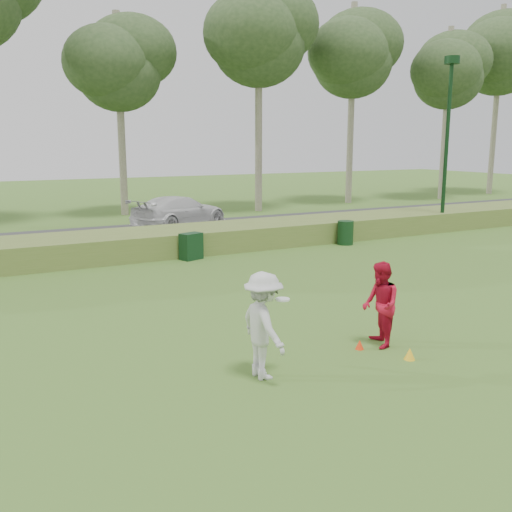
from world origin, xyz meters
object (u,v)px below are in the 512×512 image
player_white (264,326)px  cone_yellow (410,354)px  utility_cabinet (191,246)px  trash_bin (345,233)px  cone_orange (360,345)px  player_red (380,305)px  lamp_post (449,114)px  car_right (180,211)px

player_white → cone_yellow: size_ratio=8.13×
utility_cabinet → trash_bin: trash_bin is taller
cone_yellow → utility_cabinet: (-0.18, 11.35, 0.37)m
cone_orange → cone_yellow: (0.52, -0.94, 0.02)m
player_red → cone_yellow: (0.03, -0.90, -0.79)m
player_red → cone_yellow: size_ratio=7.46×
utility_cabinet → player_white: bearing=-123.3°
utility_cabinet → lamp_post: bearing=-15.6°
player_red → trash_bin: player_red is taller
player_white → player_red: bearing=-84.4°
trash_bin → car_right: (-4.52, 7.81, 0.34)m
lamp_post → trash_bin: bearing=-172.5°
player_white → cone_yellow: (3.00, -0.62, -0.87)m
cone_orange → utility_cabinet: (0.34, 10.41, 0.39)m
cone_orange → lamp_post: bearing=39.0°
utility_cabinet → car_right: 8.05m
utility_cabinet → car_right: car_right is taller
lamp_post → trash_bin: 8.25m
trash_bin → car_right: size_ratio=0.19×
lamp_post → car_right: (-10.96, 6.97, -4.75)m
player_white → cone_yellow: bearing=-101.6°
player_red → cone_orange: size_ratio=9.21×
player_red → player_white: bearing=-62.8°
lamp_post → cone_orange: bearing=-141.0°
cone_orange → utility_cabinet: utility_cabinet is taller
lamp_post → trash_bin: (-6.44, -0.84, -5.09)m
cone_yellow → player_red: bearing=91.9°
cone_orange → car_right: (2.76, 18.08, 0.74)m
player_white → cone_yellow: 3.19m
lamp_post → player_white: bearing=-144.8°
cone_yellow → utility_cabinet: size_ratio=0.25×
player_white → trash_bin: (9.76, 10.58, -0.49)m
cone_yellow → car_right: car_right is taller
player_red → cone_yellow: player_red is taller
lamp_post → cone_orange: lamp_post is taller
player_white → car_right: bearing=-15.7°
car_right → player_white: bearing=140.5°
cone_yellow → car_right: (2.24, 19.02, 0.72)m
lamp_post → player_white: size_ratio=4.10×
player_red → trash_bin: (6.79, 10.30, -0.41)m
lamp_post → cone_yellow: 18.69m
player_red → cone_orange: bearing=-72.1°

